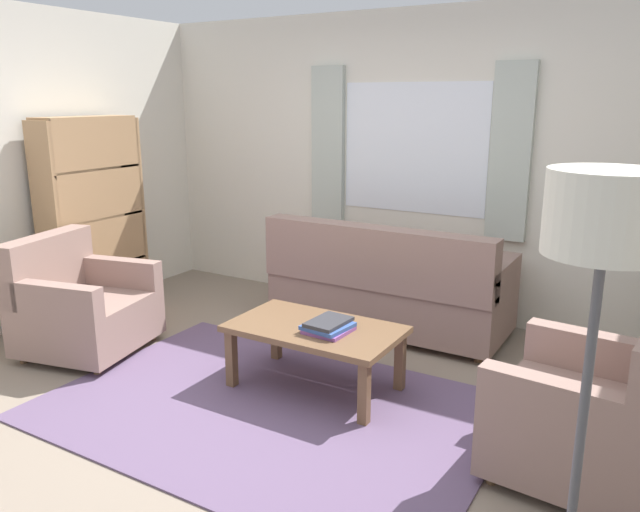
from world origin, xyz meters
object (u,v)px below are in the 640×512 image
at_px(armchair_left, 80,306).
at_px(bookshelf, 96,228).
at_px(book_stack_on_table, 328,326).
at_px(coffee_table, 315,334).
at_px(armchair_right, 596,414).
at_px(standing_lamp, 600,267).
at_px(couch, 387,288).

xyz_separation_m(armchair_left, bookshelf, (-0.59, 0.69, 0.41)).
bearing_deg(book_stack_on_table, armchair_left, -171.12).
bearing_deg(armchair_left, coffee_table, -91.71).
xyz_separation_m(armchair_right, bookshelf, (-4.16, 0.48, 0.41)).
xyz_separation_m(armchair_left, coffee_table, (1.86, 0.35, 0.03)).
height_order(armchair_left, standing_lamp, standing_lamp).
relative_size(armchair_right, standing_lamp, 0.54).
xyz_separation_m(couch, bookshelf, (-2.40, -0.87, 0.40)).
height_order(couch, book_stack_on_table, couch).
xyz_separation_m(armchair_left, book_stack_on_table, (1.98, 0.31, 0.12)).
relative_size(bookshelf, standing_lamp, 1.02).
xyz_separation_m(book_stack_on_table, bookshelf, (-2.57, 0.38, 0.29)).
bearing_deg(armchair_right, standing_lamp, 8.00).
height_order(armchair_right, book_stack_on_table, armchair_right).
relative_size(armchair_left, bookshelf, 0.58).
relative_size(couch, armchair_right, 2.09).
relative_size(coffee_table, book_stack_on_table, 3.48).
distance_m(couch, coffee_table, 1.21).
height_order(armchair_right, standing_lamp, standing_lamp).
bearing_deg(standing_lamp, armchair_right, 92.88).
relative_size(armchair_left, standing_lamp, 0.59).
distance_m(bookshelf, standing_lamp, 4.61).
height_order(armchair_left, book_stack_on_table, armchair_left).
distance_m(coffee_table, book_stack_on_table, 0.16).
xyz_separation_m(armchair_left, armchair_right, (3.57, 0.21, 0.00)).
bearing_deg(coffee_table, armchair_left, -169.41).
distance_m(armchair_left, standing_lamp, 3.92).
bearing_deg(coffee_table, book_stack_on_table, -17.61).
xyz_separation_m(couch, armchair_right, (1.75, -1.35, -0.01)).
relative_size(armchair_left, coffee_table, 0.90).
distance_m(couch, book_stack_on_table, 1.26).
bearing_deg(coffee_table, armchair_right, -4.67).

